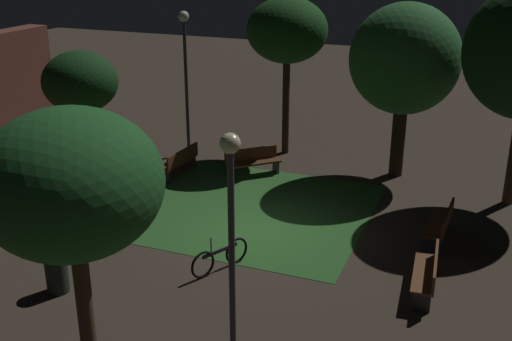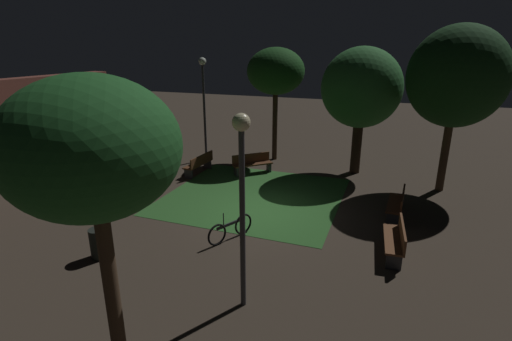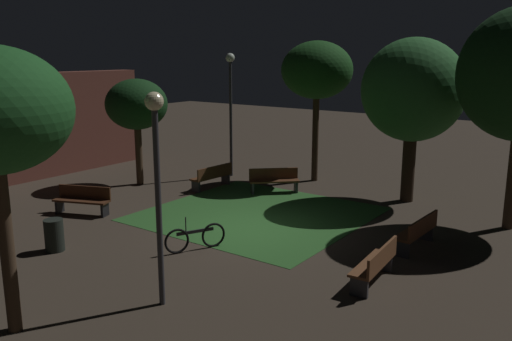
# 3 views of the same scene
# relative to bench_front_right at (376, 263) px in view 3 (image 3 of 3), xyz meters

# --- Properties ---
(ground_plane) EXTENTS (60.00, 60.00, 0.00)m
(ground_plane) POSITION_rel_bench_front_right_xyz_m (1.33, 4.51, -0.48)
(ground_plane) COLOR #3D3328
(grass_lawn) EXTENTS (6.26, 6.45, 0.01)m
(grass_lawn) POSITION_rel_bench_front_right_xyz_m (2.68, 5.17, -0.48)
(grass_lawn) COLOR #2D6028
(grass_lawn) RESTS_ON ground
(bench_front_right) EXTENTS (1.83, 0.61, 0.88)m
(bench_front_right) POSITION_rel_bench_front_right_xyz_m (0.00, 0.00, 0.00)
(bench_front_right) COLOR brown
(bench_front_right) RESTS_ON ground
(bench_front_left) EXTENTS (1.82, 0.57, 0.88)m
(bench_front_left) POSITION_rel_bench_front_right_xyz_m (2.65, -0.00, 0.00)
(bench_front_left) COLOR brown
(bench_front_left) RESTS_ON ground
(bench_near_trees) EXTENTS (1.11, 1.85, 0.88)m
(bench_near_trees) POSITION_rel_bench_front_right_xyz_m (-0.51, 9.64, 0.00)
(bench_near_trees) COLOR #422314
(bench_near_trees) RESTS_ON ground
(bench_lawn_edge) EXTENTS (1.58, 1.64, 0.88)m
(bench_lawn_edge) POSITION_rel_bench_front_right_xyz_m (5.23, 6.22, 0.00)
(bench_lawn_edge) COLOR #512D19
(bench_lawn_edge) RESTS_ON ground
(bench_by_lamp) EXTENTS (1.83, 0.59, 0.88)m
(bench_by_lamp) POSITION_rel_bench_front_right_xyz_m (4.36, 8.42, 0.00)
(bench_by_lamp) COLOR #512D19
(bench_by_lamp) RESTS_ON ground
(tree_lawn_side) EXTENTS (3.41, 3.41, 5.50)m
(tree_lawn_side) POSITION_rel_bench_front_right_xyz_m (6.97, 1.88, 3.29)
(tree_lawn_side) COLOR #2D2116
(tree_lawn_side) RESTS_ON ground
(tree_tall_center) EXTENTS (2.33, 2.33, 4.06)m
(tree_tall_center) POSITION_rel_bench_front_right_xyz_m (3.23, 11.16, 2.59)
(tree_tall_center) COLOR #423021
(tree_tall_center) RESTS_ON ground
(tree_back_left) EXTENTS (2.75, 2.75, 5.46)m
(tree_back_left) POSITION_rel_bench_front_right_xyz_m (7.73, 5.96, 3.83)
(tree_back_left) COLOR #38281C
(tree_back_left) RESTS_ON ground
(lamp_post_near_wall) EXTENTS (0.36, 0.36, 4.99)m
(lamp_post_near_wall) POSITION_rel_bench_front_right_xyz_m (6.44, 9.17, 2.86)
(lamp_post_near_wall) COLOR #333338
(lamp_post_near_wall) RESTS_ON ground
(lamp_post_plaza_west) EXTENTS (0.36, 0.36, 4.29)m
(lamp_post_plaza_west) POSITION_rel_bench_front_right_xyz_m (-3.45, 3.12, 2.46)
(lamp_post_plaza_west) COLOR #333338
(lamp_post_plaza_west) RESTS_ON ground
(trash_bin) EXTENTS (0.48, 0.48, 0.84)m
(trash_bin) POSITION_rel_bench_front_right_xyz_m (-2.95, 7.53, -0.06)
(trash_bin) COLOR black
(trash_bin) RESTS_ON ground
(bicycle) EXTENTS (1.52, 0.79, 0.93)m
(bicycle) POSITION_rel_bench_front_right_xyz_m (-0.81, 4.60, -0.14)
(bicycle) COLOR black
(bicycle) RESTS_ON ground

